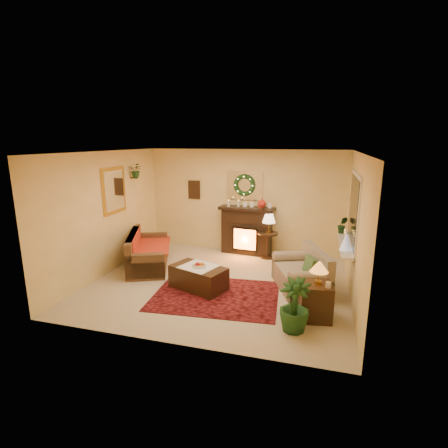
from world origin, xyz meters
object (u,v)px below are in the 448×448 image
(sofa, at_px, (148,248))
(loveseat, at_px, (301,269))
(end_table_square, at_px, (315,303))
(fireplace, at_px, (247,232))
(side_table_round, at_px, (267,245))
(coffee_table, at_px, (199,278))

(sofa, relative_size, loveseat, 1.33)
(loveseat, relative_size, end_table_square, 2.28)
(sofa, height_order, fireplace, fireplace)
(sofa, distance_m, fireplace, 2.49)
(fireplace, distance_m, end_table_square, 3.48)
(loveseat, xyz_separation_m, end_table_square, (0.31, -1.09, -0.15))
(loveseat, bearing_deg, side_table_round, 96.61)
(coffee_table, bearing_deg, loveseat, 34.73)
(side_table_round, bearing_deg, fireplace, 158.85)
(fireplace, xyz_separation_m, side_table_round, (0.57, -0.22, -0.23))
(fireplace, distance_m, side_table_round, 0.65)
(loveseat, distance_m, coffee_table, 1.97)
(coffee_table, bearing_deg, end_table_square, 4.99)
(sofa, height_order, loveseat, sofa)
(end_table_square, bearing_deg, fireplace, 120.87)
(sofa, bearing_deg, coffee_table, -52.51)
(fireplace, bearing_deg, loveseat, -46.84)
(end_table_square, bearing_deg, sofa, 158.84)
(side_table_round, xyz_separation_m, coffee_table, (-0.99, -2.18, -0.11))
(sofa, xyz_separation_m, end_table_square, (3.73, -1.44, -0.16))
(side_table_round, height_order, coffee_table, side_table_round)
(loveseat, height_order, end_table_square, loveseat)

